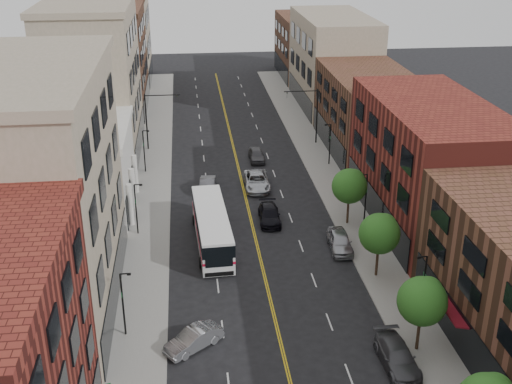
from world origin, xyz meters
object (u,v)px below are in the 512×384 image
object	(u,v)px
car_parked_mid	(397,356)
car_lane_a	(269,215)
city_bus	(212,226)
car_lane_b	(257,181)
car_parked_far	(340,241)
car_lane_behind	(208,184)
car_angle_b	(194,339)
car_lane_c	(257,155)

from	to	relation	value
car_parked_mid	car_lane_a	xyz separation A→B (m)	(-5.63, 22.86, -0.03)
city_bus	car_parked_mid	xyz separation A→B (m)	(11.48, -18.80, -1.13)
car_lane_a	car_lane_b	xyz separation A→B (m)	(-0.27, 8.60, 0.10)
car_parked_mid	car_parked_far	world-z (taller)	car_parked_far
car_parked_far	car_lane_behind	size ratio (longest dim) A/B	1.04
car_angle_b	car_parked_mid	bearing A→B (deg)	38.82
car_lane_behind	car_lane_c	bearing A→B (deg)	-122.31
city_bus	car_angle_b	xyz separation A→B (m)	(-2.06, -15.32, -1.16)
car_lane_b	car_lane_c	world-z (taller)	car_lane_b
car_parked_mid	car_lane_b	size ratio (longest dim) A/B	0.88
city_bus	car_lane_c	xyz separation A→B (m)	(6.53, 21.16, -1.14)
car_lane_behind	car_lane_a	size ratio (longest dim) A/B	0.93
car_parked_far	car_lane_c	size ratio (longest dim) A/B	1.10
car_lane_behind	car_angle_b	bearing A→B (deg)	89.94
city_bus	car_lane_behind	world-z (taller)	city_bus
car_lane_a	city_bus	bearing A→B (deg)	-143.04
city_bus	car_lane_behind	distance (m)	12.67
car_lane_behind	car_lane_c	distance (m)	10.67
car_parked_mid	car_lane_a	world-z (taller)	car_parked_mid
car_angle_b	city_bus	bearing A→B (deg)	135.59
car_lane_behind	car_parked_mid	bearing A→B (deg)	114.30
car_angle_b	car_lane_a	world-z (taller)	car_lane_a
car_lane_behind	car_lane_c	world-z (taller)	car_lane_behind
car_parked_far	car_lane_c	xyz separation A→B (m)	(-4.91, 23.54, -0.08)
city_bus	car_parked_mid	bearing A→B (deg)	-61.19
car_lane_c	car_lane_a	bearing A→B (deg)	-92.63
car_angle_b	car_lane_c	xyz separation A→B (m)	(8.59, 36.48, 0.03)
car_angle_b	car_lane_a	xyz separation A→B (m)	(7.91, 19.37, 0.01)
car_parked_far	car_lane_b	size ratio (longest dim) A/B	0.81
car_parked_far	car_lane_behind	distance (m)	18.77
car_angle_b	car_lane_behind	size ratio (longest dim) A/B	0.94
car_parked_far	car_lane_b	world-z (taller)	car_lane_b
city_bus	car_lane_a	bearing A→B (deg)	32.11
city_bus	car_lane_a	size ratio (longest dim) A/B	2.54
car_parked_mid	car_lane_c	world-z (taller)	car_parked_mid
car_angle_b	car_lane_c	bearing A→B (deg)	130.00
car_angle_b	car_lane_c	size ratio (longest dim) A/B	1.00
car_lane_behind	car_lane_a	xyz separation A→B (m)	(5.71, -8.56, -0.04)
city_bus	car_lane_behind	bearing A→B (deg)	86.76
car_lane_a	car_parked_far	bearing A→B (deg)	-46.79
city_bus	car_parked_mid	world-z (taller)	city_bus
car_parked_mid	car_lane_behind	distance (m)	33.40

